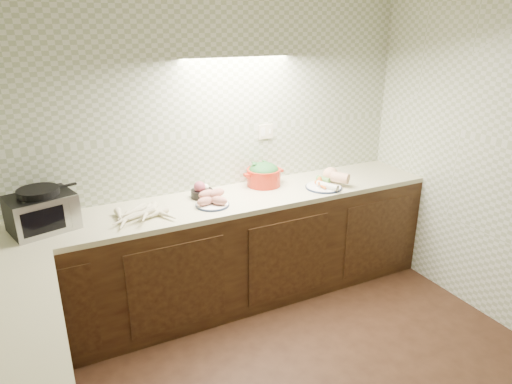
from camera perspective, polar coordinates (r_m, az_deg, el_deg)
name	(u,v)px	position (r m, az deg, el deg)	size (l,w,h in m)	color
room	(346,158)	(2.01, 11.18, 4.25)	(3.60, 3.60, 2.60)	black
counter	(166,337)	(2.85, -11.14, -17.32)	(3.60, 3.60, 0.90)	black
toaster_oven	(42,211)	(3.27, -25.23, -2.12)	(0.46, 0.40, 0.28)	black
parsnip_pile	(145,212)	(3.28, -13.67, -2.45)	(0.37, 0.40, 0.08)	beige
sweet_potato_plate	(212,200)	(3.39, -5.51, -0.97)	(0.26, 0.25, 0.12)	#16203A
onion_bowl	(202,191)	(3.55, -6.82, 0.08)	(0.17, 0.17, 0.13)	black
dutch_oven	(264,174)	(3.78, 0.97, 2.22)	(0.35, 0.28, 0.20)	#B1210E
veg_plate	(327,180)	(3.83, 8.86, 1.54)	(0.38, 0.39, 0.14)	#16203A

